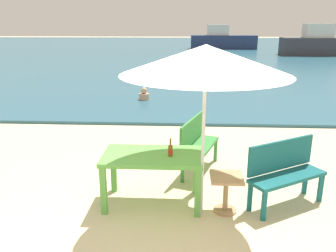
{
  "coord_description": "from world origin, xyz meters",
  "views": [
    {
      "loc": [
        0.22,
        -3.49,
        2.56
      ],
      "look_at": [
        -0.12,
        3.0,
        0.6
      ],
      "focal_mm": 37.09,
      "sensor_mm": 36.0,
      "label": 1
    }
  ],
  "objects_px": {
    "side_table_wood": "(226,188)",
    "boat_cargo_ship": "(222,40)",
    "bench_green_left": "(197,142)",
    "boat_sailboat": "(323,44)",
    "bench_teal_center": "(285,169)",
    "beer_bottle_amber": "(170,150)",
    "swimmer_person": "(144,95)",
    "picnic_table_green": "(152,162)",
    "patio_umbrella": "(206,60)"
  },
  "relations": [
    {
      "from": "side_table_wood",
      "to": "boat_cargo_ship",
      "type": "distance_m",
      "value": 29.68
    },
    {
      "from": "bench_green_left",
      "to": "boat_sailboat",
      "type": "distance_m",
      "value": 24.2
    },
    {
      "from": "side_table_wood",
      "to": "bench_teal_center",
      "type": "xyz_separation_m",
      "value": [
        0.85,
        0.26,
        0.19
      ]
    },
    {
      "from": "beer_bottle_amber",
      "to": "boat_cargo_ship",
      "type": "relative_size",
      "value": 0.04
    },
    {
      "from": "bench_teal_center",
      "to": "boat_sailboat",
      "type": "height_order",
      "value": "boat_sailboat"
    },
    {
      "from": "bench_green_left",
      "to": "swimmer_person",
      "type": "height_order",
      "value": "bench_green_left"
    },
    {
      "from": "picnic_table_green",
      "to": "boat_sailboat",
      "type": "relative_size",
      "value": 0.22
    },
    {
      "from": "picnic_table_green",
      "to": "swimmer_person",
      "type": "height_order",
      "value": "picnic_table_green"
    },
    {
      "from": "side_table_wood",
      "to": "bench_green_left",
      "type": "xyz_separation_m",
      "value": [
        -0.37,
        1.39,
        0.19
      ]
    },
    {
      "from": "picnic_table_green",
      "to": "boat_cargo_ship",
      "type": "relative_size",
      "value": 0.23
    },
    {
      "from": "patio_umbrella",
      "to": "boat_cargo_ship",
      "type": "relative_size",
      "value": 0.38
    },
    {
      "from": "bench_green_left",
      "to": "picnic_table_green",
      "type": "bearing_deg",
      "value": -119.08
    },
    {
      "from": "bench_teal_center",
      "to": "bench_green_left",
      "type": "xyz_separation_m",
      "value": [
        -1.22,
        1.13,
        0.0
      ]
    },
    {
      "from": "bench_green_left",
      "to": "swimmer_person",
      "type": "distance_m",
      "value": 5.7
    },
    {
      "from": "picnic_table_green",
      "to": "bench_green_left",
      "type": "relative_size",
      "value": 1.12
    },
    {
      "from": "beer_bottle_amber",
      "to": "bench_teal_center",
      "type": "distance_m",
      "value": 1.66
    },
    {
      "from": "side_table_wood",
      "to": "bench_teal_center",
      "type": "distance_m",
      "value": 0.91
    },
    {
      "from": "patio_umbrella",
      "to": "swimmer_person",
      "type": "relative_size",
      "value": 5.61
    },
    {
      "from": "beer_bottle_amber",
      "to": "bench_green_left",
      "type": "height_order",
      "value": "beer_bottle_amber"
    },
    {
      "from": "beer_bottle_amber",
      "to": "side_table_wood",
      "type": "relative_size",
      "value": 0.49
    },
    {
      "from": "side_table_wood",
      "to": "beer_bottle_amber",
      "type": "bearing_deg",
      "value": 169.84
    },
    {
      "from": "picnic_table_green",
      "to": "swimmer_person",
      "type": "relative_size",
      "value": 3.41
    },
    {
      "from": "bench_teal_center",
      "to": "bench_green_left",
      "type": "height_order",
      "value": "same"
    },
    {
      "from": "boat_cargo_ship",
      "to": "boat_sailboat",
      "type": "height_order",
      "value": "boat_sailboat"
    },
    {
      "from": "bench_teal_center",
      "to": "boat_sailboat",
      "type": "bearing_deg",
      "value": 68.71
    },
    {
      "from": "beer_bottle_amber",
      "to": "patio_umbrella",
      "type": "xyz_separation_m",
      "value": [
        0.43,
        -0.27,
        1.26
      ]
    },
    {
      "from": "boat_cargo_ship",
      "to": "bench_teal_center",
      "type": "bearing_deg",
      "value": -93.82
    },
    {
      "from": "boat_cargo_ship",
      "to": "side_table_wood",
      "type": "bearing_deg",
      "value": -95.43
    },
    {
      "from": "beer_bottle_amber",
      "to": "picnic_table_green",
      "type": "bearing_deg",
      "value": 167.95
    },
    {
      "from": "side_table_wood",
      "to": "swimmer_person",
      "type": "height_order",
      "value": "side_table_wood"
    },
    {
      "from": "side_table_wood",
      "to": "swimmer_person",
      "type": "distance_m",
      "value": 7.13
    },
    {
      "from": "beer_bottle_amber",
      "to": "boat_sailboat",
      "type": "bearing_deg",
      "value": 65.41
    },
    {
      "from": "picnic_table_green",
      "to": "bench_teal_center",
      "type": "distance_m",
      "value": 1.89
    },
    {
      "from": "patio_umbrella",
      "to": "bench_teal_center",
      "type": "bearing_deg",
      "value": 18.23
    },
    {
      "from": "beer_bottle_amber",
      "to": "patio_umbrella",
      "type": "distance_m",
      "value": 1.36
    },
    {
      "from": "side_table_wood",
      "to": "boat_sailboat",
      "type": "relative_size",
      "value": 0.08
    },
    {
      "from": "bench_green_left",
      "to": "boat_cargo_ship",
      "type": "distance_m",
      "value": 28.33
    },
    {
      "from": "beer_bottle_amber",
      "to": "boat_sailboat",
      "type": "height_order",
      "value": "boat_sailboat"
    },
    {
      "from": "boat_cargo_ship",
      "to": "boat_sailboat",
      "type": "xyz_separation_m",
      "value": [
        7.03,
        -6.21,
        0.04
      ]
    },
    {
      "from": "bench_teal_center",
      "to": "swimmer_person",
      "type": "height_order",
      "value": "bench_teal_center"
    },
    {
      "from": "patio_umbrella",
      "to": "bench_green_left",
      "type": "height_order",
      "value": "patio_umbrella"
    },
    {
      "from": "picnic_table_green",
      "to": "beer_bottle_amber",
      "type": "xyz_separation_m",
      "value": [
        0.26,
        -0.06,
        0.2
      ]
    },
    {
      "from": "beer_bottle_amber",
      "to": "boat_cargo_ship",
      "type": "distance_m",
      "value": 29.62
    },
    {
      "from": "boat_cargo_ship",
      "to": "beer_bottle_amber",
      "type": "bearing_deg",
      "value": -96.94
    },
    {
      "from": "swimmer_person",
      "to": "boat_sailboat",
      "type": "height_order",
      "value": "boat_sailboat"
    },
    {
      "from": "bench_teal_center",
      "to": "beer_bottle_amber",
      "type": "bearing_deg",
      "value": -175.73
    },
    {
      "from": "picnic_table_green",
      "to": "bench_green_left",
      "type": "distance_m",
      "value": 1.38
    },
    {
      "from": "beer_bottle_amber",
      "to": "swimmer_person",
      "type": "distance_m",
      "value": 6.85
    },
    {
      "from": "patio_umbrella",
      "to": "boat_sailboat",
      "type": "bearing_deg",
      "value": 66.54
    },
    {
      "from": "patio_umbrella",
      "to": "swimmer_person",
      "type": "height_order",
      "value": "patio_umbrella"
    }
  ]
}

